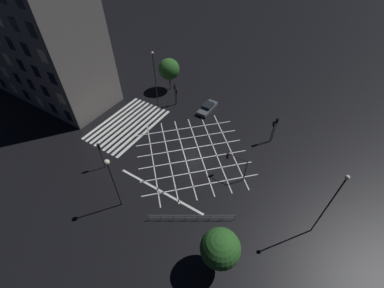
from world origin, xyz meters
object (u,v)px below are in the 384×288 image
(traffic_light_sw_cross, at_px, (177,93))
(street_tree_near, at_px, (220,249))
(traffic_light_nw_main, at_px, (276,125))
(traffic_light_se_main, at_px, (100,151))
(traffic_light_nw_cross, at_px, (273,127))
(traffic_light_sw_main, at_px, (175,90))
(traffic_light_median_north, at_px, (235,161))
(street_lamp_east, at_px, (332,200))
(street_tree_far, at_px, (169,69))
(street_lamp_west, at_px, (155,74))
(street_lamp_far, at_px, (110,173))
(waiting_car, at_px, (208,108))

(traffic_light_sw_cross, height_order, street_tree_near, street_tree_near)
(traffic_light_nw_main, relative_size, traffic_light_se_main, 1.00)
(traffic_light_nw_main, bearing_deg, traffic_light_nw_cross, -29.38)
(traffic_light_sw_cross, xyz_separation_m, street_tree_near, (20.67, 19.10, 1.52))
(traffic_light_sw_main, height_order, traffic_light_median_north, traffic_light_sw_main)
(traffic_light_median_north, relative_size, street_lamp_east, 0.38)
(street_tree_far, bearing_deg, traffic_light_nw_cross, 79.54)
(street_lamp_west, relative_size, street_tree_far, 1.60)
(traffic_light_sw_cross, xyz_separation_m, traffic_light_se_main, (17.32, -0.16, 0.85))
(traffic_light_nw_cross, height_order, street_lamp_east, street_lamp_east)
(street_lamp_far, relative_size, waiting_car, 1.79)
(traffic_light_sw_cross, relative_size, street_tree_far, 0.53)
(traffic_light_nw_cross, bearing_deg, traffic_light_se_main, 43.88)
(traffic_light_sw_main, height_order, street_tree_near, street_tree_near)
(traffic_light_nw_cross, distance_m, street_lamp_west, 20.40)
(street_tree_near, bearing_deg, street_lamp_far, -90.26)
(traffic_light_sw_cross, distance_m, traffic_light_sw_main, 0.76)
(traffic_light_median_north, xyz_separation_m, street_lamp_east, (2.54, 10.90, 3.47))
(traffic_light_se_main, distance_m, traffic_light_sw_main, 17.02)
(street_tree_near, bearing_deg, traffic_light_nw_cross, -174.78)
(traffic_light_nw_main, relative_size, street_lamp_far, 0.55)
(street_tree_near, bearing_deg, street_tree_far, -136.24)
(street_lamp_west, bearing_deg, street_tree_far, -168.86)
(traffic_light_nw_cross, bearing_deg, traffic_light_sw_main, -0.86)
(traffic_light_nw_cross, distance_m, street_tree_near, 20.21)
(traffic_light_sw_cross, xyz_separation_m, traffic_light_nw_cross, (0.56, 17.27, 0.64))
(traffic_light_nw_cross, height_order, traffic_light_median_north, traffic_light_nw_cross)
(street_lamp_east, bearing_deg, traffic_light_median_north, -103.12)
(traffic_light_nw_cross, height_order, street_tree_far, street_tree_far)
(traffic_light_sw_cross, height_order, traffic_light_median_north, traffic_light_median_north)
(street_tree_far, relative_size, waiting_car, 1.35)
(street_lamp_west, bearing_deg, traffic_light_nw_main, 94.78)
(traffic_light_nw_cross, xyz_separation_m, traffic_light_sw_main, (-0.26, -17.46, 0.04))
(street_lamp_west, distance_m, street_lamp_far, 20.68)
(traffic_light_nw_cross, bearing_deg, street_lamp_far, 60.38)
(street_lamp_far, distance_m, street_tree_far, 25.93)
(traffic_light_sw_cross, height_order, street_tree_far, street_tree_far)
(traffic_light_se_main, xyz_separation_m, waiting_car, (-18.63, 5.62, -2.60))
(street_tree_far, bearing_deg, street_tree_near, 43.76)
(street_lamp_far, distance_m, street_tree_near, 13.43)
(street_lamp_west, bearing_deg, street_tree_near, 49.44)
(traffic_light_nw_main, height_order, street_lamp_west, street_lamp_west)
(street_lamp_west, bearing_deg, traffic_light_sw_main, 120.43)
(traffic_light_nw_main, xyz_separation_m, street_lamp_far, (20.44, -11.62, 2.95))
(traffic_light_median_north, bearing_deg, waiting_car, -46.76)
(street_tree_far, bearing_deg, traffic_light_median_north, 56.84)
(street_lamp_west, height_order, street_tree_near, street_lamp_west)
(traffic_light_nw_cross, xyz_separation_m, street_tree_far, (-3.90, -21.15, 1.25))
(traffic_light_nw_cross, height_order, street_lamp_far, street_lamp_far)
(street_lamp_far, xyz_separation_m, street_tree_near, (0.06, 13.23, -2.29))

